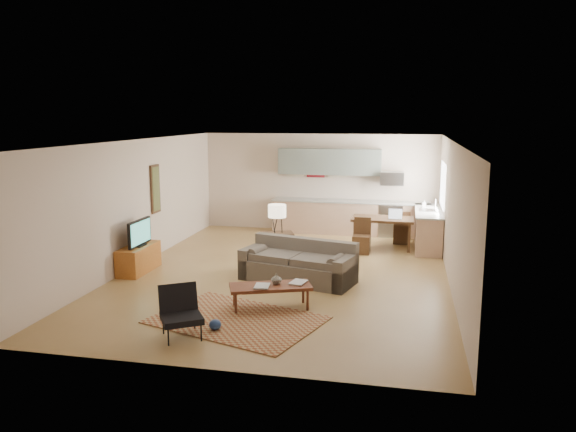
% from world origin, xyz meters
% --- Properties ---
extents(room, '(9.00, 9.00, 9.00)m').
position_xyz_m(room, '(0.00, 0.00, 1.35)').
color(room, olive).
rests_on(room, ground).
extents(kitchen_counter_back, '(4.26, 0.64, 0.92)m').
position_xyz_m(kitchen_counter_back, '(0.90, 4.18, 0.46)').
color(kitchen_counter_back, tan).
rests_on(kitchen_counter_back, ground).
extents(kitchen_counter_right, '(0.64, 2.26, 0.92)m').
position_xyz_m(kitchen_counter_right, '(2.93, 3.00, 0.46)').
color(kitchen_counter_right, tan).
rests_on(kitchen_counter_right, ground).
extents(kitchen_range, '(0.62, 0.62, 0.90)m').
position_xyz_m(kitchen_range, '(2.00, 4.18, 0.45)').
color(kitchen_range, '#A5A8AD').
rests_on(kitchen_range, ground).
extents(kitchen_microwave, '(0.62, 0.40, 0.35)m').
position_xyz_m(kitchen_microwave, '(2.00, 4.20, 1.55)').
color(kitchen_microwave, '#A5A8AD').
rests_on(kitchen_microwave, room).
extents(upper_cabinets, '(2.80, 0.34, 0.70)m').
position_xyz_m(upper_cabinets, '(0.30, 4.33, 1.95)').
color(upper_cabinets, slate).
rests_on(upper_cabinets, room).
extents(window_right, '(0.02, 1.40, 1.05)m').
position_xyz_m(window_right, '(3.23, 3.00, 1.55)').
color(window_right, white).
rests_on(window_right, room).
extents(wall_art_left, '(0.06, 0.42, 1.10)m').
position_xyz_m(wall_art_left, '(-3.21, 0.90, 1.55)').
color(wall_art_left, olive).
rests_on(wall_art_left, room).
extents(triptych, '(1.70, 0.04, 0.50)m').
position_xyz_m(triptych, '(-0.10, 4.47, 1.75)').
color(triptych, beige).
rests_on(triptych, room).
extents(rug, '(2.96, 2.47, 0.02)m').
position_xyz_m(rug, '(-0.18, -2.76, 0.01)').
color(rug, brown).
rests_on(rug, floor).
extents(sofa, '(2.48, 1.55, 0.80)m').
position_xyz_m(sofa, '(0.36, -0.46, 0.40)').
color(sofa, '#5B5147').
rests_on(sofa, floor).
extents(coffee_table, '(1.47, 1.00, 0.41)m').
position_xyz_m(coffee_table, '(0.21, -2.10, 0.21)').
color(coffee_table, '#512414').
rests_on(coffee_table, floor).
extents(book_a, '(0.31, 0.38, 0.03)m').
position_xyz_m(book_a, '(-0.02, -2.25, 0.42)').
color(book_a, maroon).
rests_on(book_a, coffee_table).
extents(book_b, '(0.38, 0.43, 0.03)m').
position_xyz_m(book_b, '(0.52, -1.86, 0.42)').
color(book_b, navy).
rests_on(book_b, coffee_table).
extents(vase, '(0.26, 0.26, 0.18)m').
position_xyz_m(vase, '(0.29, -2.01, 0.50)').
color(vase, black).
rests_on(vase, coffee_table).
extents(armchair, '(0.91, 0.91, 0.75)m').
position_xyz_m(armchair, '(-0.76, -3.59, 0.37)').
color(armchair, black).
rests_on(armchair, floor).
extents(tv_credenza, '(0.46, 1.19, 0.55)m').
position_xyz_m(tv_credenza, '(-3.00, -0.48, 0.28)').
color(tv_credenza, '#944F1C').
rests_on(tv_credenza, floor).
extents(tv, '(0.09, 0.92, 0.55)m').
position_xyz_m(tv, '(-2.96, -0.48, 0.83)').
color(tv, black).
rests_on(tv, tv_credenza).
extents(console_table, '(0.78, 0.65, 0.78)m').
position_xyz_m(console_table, '(-0.24, 0.35, 0.39)').
color(console_table, '#392415').
rests_on(console_table, floor).
extents(table_lamp, '(0.49, 0.49, 0.62)m').
position_xyz_m(table_lamp, '(-0.24, 0.35, 1.09)').
color(table_lamp, beige).
rests_on(table_lamp, console_table).
extents(dining_table, '(1.50, 0.88, 0.75)m').
position_xyz_m(dining_table, '(1.85, 2.69, 0.38)').
color(dining_table, '#392415').
rests_on(dining_table, floor).
extents(dining_chair_near, '(0.41, 0.43, 0.84)m').
position_xyz_m(dining_chair_near, '(1.39, 2.06, 0.42)').
color(dining_chair_near, '#392415').
rests_on(dining_chair_near, floor).
extents(dining_chair_far, '(0.41, 0.43, 0.85)m').
position_xyz_m(dining_chair_far, '(2.30, 3.33, 0.43)').
color(dining_chair_far, '#392415').
rests_on(dining_chair_far, floor).
extents(laptop, '(0.32, 0.24, 0.24)m').
position_xyz_m(laptop, '(2.14, 2.59, 0.87)').
color(laptop, '#A5A8AD').
rests_on(laptop, dining_table).
extents(soap_bottle, '(0.09, 0.09, 0.19)m').
position_xyz_m(soap_bottle, '(2.83, 3.42, 1.02)').
color(soap_bottle, beige).
rests_on(soap_bottle, kitchen_counter_right).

